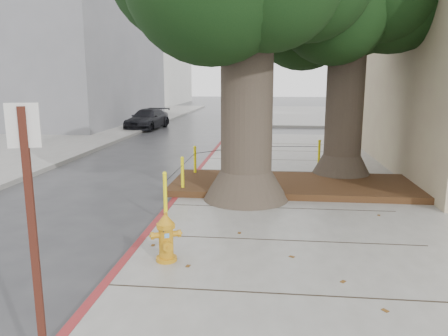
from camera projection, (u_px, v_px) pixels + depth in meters
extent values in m
plane|color=#28282B|center=(253.00, 247.00, 7.85)|extent=(140.00, 140.00, 0.00)
cube|color=slate|center=(341.00, 115.00, 36.42)|extent=(16.00, 20.00, 0.15)
cube|color=maroon|center=(175.00, 202.00, 10.48)|extent=(0.14, 26.00, 0.16)
cube|color=black|center=(294.00, 185.00, 11.51)|extent=(6.40, 2.60, 0.16)
cube|color=slate|center=(48.00, 34.00, 29.68)|extent=(12.00, 16.00, 12.00)
cube|color=silver|center=(128.00, 41.00, 52.00)|extent=(12.00, 18.00, 15.00)
cone|color=#4C3F33|center=(246.00, 184.00, 10.41)|extent=(2.04, 2.04, 0.70)
cylinder|color=#4C3F33|center=(247.00, 98.00, 10.01)|extent=(1.20, 1.20, 4.22)
cone|color=#4C3F33|center=(341.00, 166.00, 12.57)|extent=(1.77, 1.77, 0.70)
cylinder|color=#4C3F33|center=(345.00, 103.00, 12.21)|extent=(1.04, 1.04, 3.84)
sphere|color=black|center=(389.00, 4.00, 11.95)|extent=(3.00, 3.00, 3.00)
cylinder|color=#FFEE0E|center=(165.00, 195.00, 9.10)|extent=(0.08, 0.08, 0.90)
sphere|color=#FFEE0E|center=(165.00, 174.00, 9.01)|extent=(0.09, 0.09, 0.09)
cylinder|color=#FFEE0E|center=(183.00, 176.00, 10.86)|extent=(0.08, 0.08, 0.90)
sphere|color=#FFEE0E|center=(182.00, 158.00, 10.77)|extent=(0.09, 0.09, 0.09)
cylinder|color=#FFEE0E|center=(195.00, 163.00, 12.61)|extent=(0.08, 0.08, 0.90)
sphere|color=#FFEE0E|center=(195.00, 147.00, 12.52)|extent=(0.09, 0.09, 0.09)
cylinder|color=#FFEE0E|center=(250.00, 155.00, 13.91)|extent=(0.08, 0.08, 0.90)
sphere|color=#FFEE0E|center=(250.00, 141.00, 13.82)|extent=(0.09, 0.09, 0.09)
cylinder|color=#FFEE0E|center=(319.00, 155.00, 13.87)|extent=(0.08, 0.08, 0.90)
sphere|color=#FFEE0E|center=(320.00, 141.00, 13.78)|extent=(0.09, 0.09, 0.09)
cylinder|color=black|center=(174.00, 173.00, 9.93)|extent=(0.02, 1.80, 0.02)
cylinder|color=black|center=(189.00, 159.00, 11.68)|extent=(0.02, 1.80, 0.02)
cylinder|color=black|center=(224.00, 150.00, 13.21)|extent=(1.51, 1.51, 0.02)
cylinder|color=black|center=(284.00, 147.00, 13.84)|extent=(2.20, 0.22, 0.02)
cylinder|color=orange|center=(167.00, 259.00, 6.89)|extent=(0.43, 0.43, 0.06)
cylinder|color=orange|center=(166.00, 242.00, 6.83)|extent=(0.29, 0.29, 0.51)
cylinder|color=orange|center=(166.00, 226.00, 6.78)|extent=(0.39, 0.39, 0.07)
cone|color=orange|center=(165.00, 220.00, 6.76)|extent=(0.36, 0.36, 0.14)
cylinder|color=orange|center=(165.00, 214.00, 6.74)|extent=(0.07, 0.07, 0.05)
cylinder|color=orange|center=(157.00, 235.00, 6.77)|extent=(0.17, 0.14, 0.09)
cylinder|color=orange|center=(174.00, 234.00, 6.84)|extent=(0.17, 0.14, 0.09)
cylinder|color=orange|center=(167.00, 245.00, 6.72)|extent=(0.18, 0.18, 0.13)
cube|color=#5999D8|center=(167.00, 236.00, 6.70)|extent=(0.07, 0.03, 0.07)
cube|color=#471911|center=(35.00, 258.00, 3.75)|extent=(0.08, 0.08, 2.60)
cube|color=silver|center=(23.00, 126.00, 3.52)|extent=(0.25, 0.11, 0.36)
imported|color=#949498|center=(390.00, 123.00, 24.32)|extent=(3.41, 1.65, 1.12)
imported|color=maroon|center=(400.00, 119.00, 26.30)|extent=(3.84, 1.51, 1.24)
imported|color=black|center=(147.00, 119.00, 26.49)|extent=(2.16, 4.31, 1.20)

